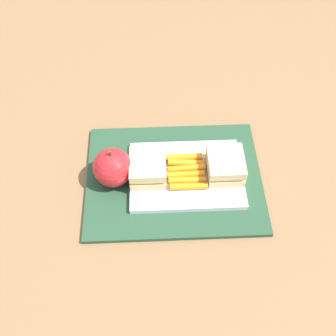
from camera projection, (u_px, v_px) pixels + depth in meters
ground_plane at (174, 180)px, 0.87m from camera, size 2.40×2.40×0.00m
lunchbag_mat at (174, 178)px, 0.86m from camera, size 0.36×0.28×0.01m
food_tray at (186, 175)px, 0.86m from camera, size 0.23×0.17×0.01m
sandwich_half_left at (225, 165)px, 0.84m from camera, size 0.07×0.08×0.04m
sandwich_half_right at (148, 168)px, 0.83m from camera, size 0.07×0.08×0.04m
carrot_sticks_bundle at (186, 171)px, 0.85m from camera, size 0.08×0.09×0.02m
apple at (113, 169)px, 0.82m from camera, size 0.08×0.08×0.09m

